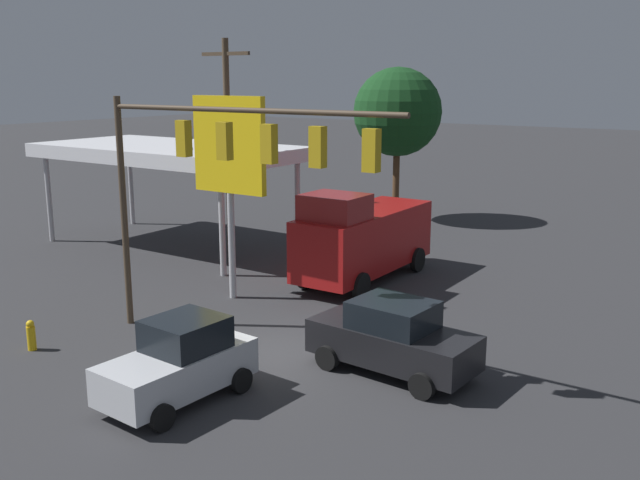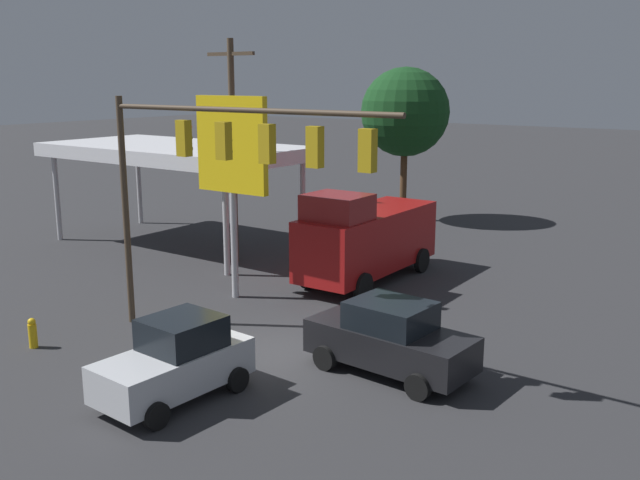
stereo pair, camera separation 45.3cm
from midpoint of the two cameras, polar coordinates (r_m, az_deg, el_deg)
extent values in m
plane|color=#2D2D30|center=(20.24, -3.88, -8.99)|extent=(200.00, 200.00, 0.00)
cylinder|color=#473828|center=(22.51, -15.97, 2.06)|extent=(0.20, 0.20, 7.01)
cylinder|color=#473828|center=(18.72, -6.95, 10.27)|extent=(9.58, 0.14, 0.14)
cube|color=#B79314|center=(20.23, -11.48, 7.96)|extent=(0.36, 0.28, 1.00)
sphere|color=#FF4141|center=(20.34, -11.14, 8.85)|extent=(0.22, 0.22, 0.22)
sphere|color=#392305|center=(20.36, -11.11, 8.01)|extent=(0.22, 0.22, 0.22)
sphere|color=black|center=(20.39, -11.07, 7.17)|extent=(0.22, 0.22, 0.22)
cube|color=#B79314|center=(19.19, -8.32, 7.83)|extent=(0.36, 0.28, 1.00)
sphere|color=#FF4141|center=(19.31, -7.98, 8.77)|extent=(0.22, 0.22, 0.22)
sphere|color=#392305|center=(19.33, -7.95, 7.88)|extent=(0.22, 0.22, 0.22)
sphere|color=black|center=(19.36, -7.92, 7.00)|extent=(0.22, 0.22, 0.22)
cube|color=#B79314|center=(18.22, -4.81, 7.66)|extent=(0.36, 0.28, 1.00)
sphere|color=#FF4141|center=(18.34, -4.47, 8.64)|extent=(0.22, 0.22, 0.22)
sphere|color=#392305|center=(18.36, -4.45, 7.71)|extent=(0.22, 0.22, 0.22)
sphere|color=black|center=(18.39, -4.43, 6.78)|extent=(0.22, 0.22, 0.22)
cube|color=#B79314|center=(17.32, -0.93, 7.44)|extent=(0.36, 0.28, 1.00)
sphere|color=#FF4141|center=(17.45, -0.58, 8.47)|extent=(0.22, 0.22, 0.22)
sphere|color=#392305|center=(17.47, -0.58, 7.49)|extent=(0.22, 0.22, 0.22)
sphere|color=black|center=(17.50, -0.58, 6.51)|extent=(0.22, 0.22, 0.22)
cube|color=#B79314|center=(16.51, 3.35, 7.16)|extent=(0.36, 0.28, 1.00)
sphere|color=#FF4141|center=(16.64, 3.69, 8.24)|extent=(0.22, 0.22, 0.22)
sphere|color=#392305|center=(16.67, 3.68, 7.21)|extent=(0.22, 0.22, 0.22)
sphere|color=black|center=(16.70, 3.66, 6.18)|extent=(0.22, 0.22, 0.22)
cylinder|color=#473828|center=(29.35, -7.80, 6.86)|extent=(0.26, 0.26, 9.06)
cube|color=#473828|center=(29.22, -8.04, 14.54)|extent=(2.40, 0.14, 0.14)
cube|color=silver|center=(32.79, -12.52, 6.91)|extent=(11.98, 6.13, 0.60)
cube|color=red|center=(34.97, -8.83, 7.41)|extent=(11.98, 0.06, 0.36)
cylinder|color=#B7B7BC|center=(31.38, -2.22, 2.70)|extent=(0.24, 0.24, 4.02)
cylinder|color=#B7B7BC|center=(38.69, -15.21, 4.18)|extent=(0.24, 0.24, 4.02)
cylinder|color=#B7B7BC|center=(27.64, -8.31, 1.19)|extent=(0.24, 0.24, 4.02)
cylinder|color=#B7B7BC|center=(35.72, -21.20, 3.07)|extent=(0.24, 0.24, 4.02)
cylinder|color=#B7B7BC|center=(24.48, -7.70, 3.21)|extent=(0.24, 0.24, 6.95)
cube|color=yellow|center=(24.24, -7.83, 7.55)|extent=(2.96, 0.24, 3.23)
cube|color=black|center=(24.34, -7.62, 7.58)|extent=(2.07, 0.04, 1.13)
cube|color=maroon|center=(26.89, 3.10, 0.05)|extent=(2.38, 6.83, 2.20)
cube|color=maroon|center=(24.83, 0.68, 2.65)|extent=(2.14, 1.83, 0.90)
cylinder|color=black|center=(24.75, 2.80, -3.71)|extent=(0.23, 0.96, 0.96)
cylinder|color=black|center=(25.97, -1.64, -2.90)|extent=(0.23, 0.96, 0.96)
cylinder|color=black|center=(28.51, 7.36, -1.58)|extent=(0.23, 0.96, 0.96)
cylinder|color=black|center=(29.57, 3.30, -0.97)|extent=(0.23, 0.96, 0.96)
cube|color=silver|center=(17.50, -12.07, -10.17)|extent=(1.93, 3.90, 0.90)
cube|color=black|center=(17.38, -11.44, -7.36)|extent=(1.66, 1.79, 0.76)
cylinder|color=black|center=(16.36, -13.34, -13.65)|extent=(0.26, 0.63, 0.62)
cylinder|color=black|center=(17.64, -17.00, -11.86)|extent=(0.26, 0.63, 0.62)
cylinder|color=black|center=(17.85, -7.08, -11.08)|extent=(0.26, 0.63, 0.62)
cylinder|color=black|center=(19.02, -10.87, -9.66)|extent=(0.26, 0.63, 0.62)
cube|color=black|center=(18.74, 5.12, -8.28)|extent=(4.51, 2.10, 0.90)
cube|color=black|center=(18.47, 5.17, -5.96)|extent=(2.11, 1.79, 0.70)
cylinder|color=black|center=(18.99, -0.11, -9.40)|extent=(0.67, 0.26, 0.66)
cylinder|color=black|center=(20.36, 3.13, -7.85)|extent=(0.67, 0.26, 0.66)
cylinder|color=black|center=(17.50, 7.41, -11.51)|extent=(0.67, 0.26, 0.66)
cylinder|color=black|center=(18.99, 10.31, -9.62)|extent=(0.67, 0.26, 0.66)
cylinder|color=#4C331E|center=(38.61, 5.76, 4.65)|extent=(0.36, 0.36, 4.16)
sphere|color=#143D19|center=(38.27, 5.89, 10.16)|extent=(4.66, 4.66, 4.66)
cylinder|color=gold|center=(21.94, -22.64, -7.26)|extent=(0.24, 0.24, 0.70)
sphere|color=gold|center=(21.81, -22.74, -6.22)|extent=(0.22, 0.22, 0.22)
camera|label=1|loc=(0.23, -90.62, -0.14)|focal=40.00mm
camera|label=2|loc=(0.23, 89.38, 0.14)|focal=40.00mm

